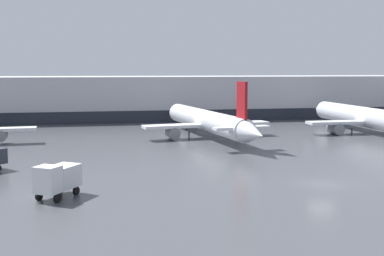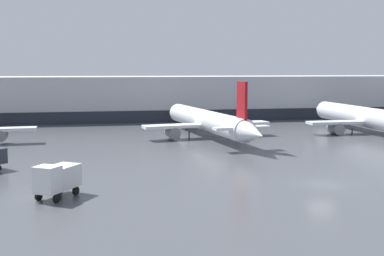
% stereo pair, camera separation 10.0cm
% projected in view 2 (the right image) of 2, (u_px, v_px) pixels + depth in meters
% --- Properties ---
extents(ground_plane, '(320.00, 320.00, 0.00)m').
position_uv_depth(ground_plane, '(322.00, 184.00, 44.43)').
color(ground_plane, '#424449').
extents(terminal_building, '(160.00, 29.32, 9.00)m').
position_uv_depth(terminal_building, '(196.00, 97.00, 104.32)').
color(terminal_building, '#B2B2B7').
rests_on(terminal_building, ground_plane).
extents(parked_jet_1, '(21.26, 38.33, 9.65)m').
position_uv_depth(parked_jet_1, '(369.00, 118.00, 78.99)').
color(parked_jet_1, silver).
rests_on(parked_jet_1, ground_plane).
extents(parked_jet_2, '(20.36, 36.66, 8.97)m').
position_uv_depth(parked_jet_2, '(207.00, 121.00, 74.10)').
color(parked_jet_2, silver).
rests_on(parked_jet_2, ground_plane).
extents(service_truck_2, '(3.82, 4.51, 2.88)m').
position_uv_depth(service_truck_2, '(57.00, 178.00, 39.61)').
color(service_truck_2, silver).
rests_on(service_truck_2, ground_plane).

